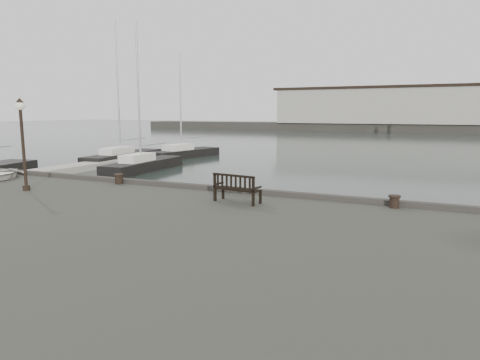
{
  "coord_description": "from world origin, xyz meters",
  "views": [
    {
      "loc": [
        5.67,
        -14.63,
        4.56
      ],
      "look_at": [
        -0.81,
        -0.5,
        2.1
      ],
      "focal_mm": 32.0,
      "sensor_mm": 36.0,
      "label": 1
    }
  ],
  "objects_px": {
    "bollard_left": "(119,179)",
    "yacht_d": "(185,155)",
    "dinghy": "(3,173)",
    "yacht_c": "(144,167)",
    "bench": "(237,194)",
    "lamp_post": "(22,132)",
    "yacht_b": "(124,159)",
    "bollard_right": "(394,202)"
  },
  "relations": [
    {
      "from": "lamp_post",
      "to": "yacht_d",
      "type": "height_order",
      "value": "yacht_d"
    },
    {
      "from": "bench",
      "to": "bollard_left",
      "type": "height_order",
      "value": "bench"
    },
    {
      "from": "bollard_right",
      "to": "yacht_b",
      "type": "height_order",
      "value": "yacht_b"
    },
    {
      "from": "bollard_left",
      "to": "yacht_c",
      "type": "relative_size",
      "value": 0.04
    },
    {
      "from": "dinghy",
      "to": "yacht_b",
      "type": "relative_size",
      "value": 0.18
    },
    {
      "from": "bench",
      "to": "yacht_c",
      "type": "xyz_separation_m",
      "value": [
        -14.98,
        14.64,
        -1.62
      ]
    },
    {
      "from": "bollard_left",
      "to": "yacht_b",
      "type": "height_order",
      "value": "yacht_b"
    },
    {
      "from": "dinghy",
      "to": "yacht_b",
      "type": "bearing_deg",
      "value": 75.46
    },
    {
      "from": "bollard_left",
      "to": "bollard_right",
      "type": "distance_m",
      "value": 11.06
    },
    {
      "from": "bollard_left",
      "to": "bollard_right",
      "type": "xyz_separation_m",
      "value": [
        11.06,
        0.0,
        -0.02
      ]
    },
    {
      "from": "bollard_left",
      "to": "dinghy",
      "type": "bearing_deg",
      "value": -169.77
    },
    {
      "from": "yacht_c",
      "to": "yacht_b",
      "type": "bearing_deg",
      "value": 138.12
    },
    {
      "from": "bollard_left",
      "to": "yacht_c",
      "type": "distance_m",
      "value": 16.02
    },
    {
      "from": "yacht_c",
      "to": "yacht_d",
      "type": "distance_m",
      "value": 10.25
    },
    {
      "from": "lamp_post",
      "to": "yacht_d",
      "type": "bearing_deg",
      "value": 109.19
    },
    {
      "from": "bench",
      "to": "bollard_left",
      "type": "distance_m",
      "value": 6.31
    },
    {
      "from": "yacht_b",
      "to": "bench",
      "type": "bearing_deg",
      "value": -47.79
    },
    {
      "from": "bollard_left",
      "to": "yacht_d",
      "type": "bearing_deg",
      "value": 115.88
    },
    {
      "from": "bollard_left",
      "to": "bollard_right",
      "type": "height_order",
      "value": "bollard_left"
    },
    {
      "from": "lamp_post",
      "to": "dinghy",
      "type": "relative_size",
      "value": 1.51
    },
    {
      "from": "yacht_b",
      "to": "lamp_post",
      "type": "bearing_deg",
      "value": -64.04
    },
    {
      "from": "bollard_left",
      "to": "dinghy",
      "type": "distance_m",
      "value": 5.89
    },
    {
      "from": "bench",
      "to": "bollard_right",
      "type": "xyz_separation_m",
      "value": [
        4.89,
        1.34,
        -0.1
      ]
    },
    {
      "from": "dinghy",
      "to": "yacht_c",
      "type": "xyz_separation_m",
      "value": [
        -3.02,
        14.34,
        -1.56
      ]
    },
    {
      "from": "bollard_right",
      "to": "dinghy",
      "type": "relative_size",
      "value": 0.17
    },
    {
      "from": "bench",
      "to": "yacht_c",
      "type": "distance_m",
      "value": 21.01
    },
    {
      "from": "bollard_left",
      "to": "dinghy",
      "type": "relative_size",
      "value": 0.18
    },
    {
      "from": "bollard_left",
      "to": "lamp_post",
      "type": "height_order",
      "value": "lamp_post"
    },
    {
      "from": "dinghy",
      "to": "yacht_d",
      "type": "height_order",
      "value": "yacht_d"
    },
    {
      "from": "lamp_post",
      "to": "yacht_c",
      "type": "distance_m",
      "value": 17.68
    },
    {
      "from": "bench",
      "to": "lamp_post",
      "type": "distance_m",
      "value": 8.74
    },
    {
      "from": "yacht_b",
      "to": "yacht_c",
      "type": "distance_m",
      "value": 7.37
    },
    {
      "from": "bollard_left",
      "to": "lamp_post",
      "type": "bearing_deg",
      "value": -129.48
    },
    {
      "from": "bench",
      "to": "bollard_right",
      "type": "height_order",
      "value": "bench"
    },
    {
      "from": "lamp_post",
      "to": "dinghy",
      "type": "height_order",
      "value": "lamp_post"
    },
    {
      "from": "lamp_post",
      "to": "yacht_b",
      "type": "xyz_separation_m",
      "value": [
        -12.36,
        20.58,
        -3.59
      ]
    },
    {
      "from": "lamp_post",
      "to": "yacht_d",
      "type": "distance_m",
      "value": 27.73
    },
    {
      "from": "bollard_left",
      "to": "yacht_b",
      "type": "distance_m",
      "value": 23.12
    },
    {
      "from": "yacht_b",
      "to": "bollard_left",
      "type": "bearing_deg",
      "value": -55.76
    },
    {
      "from": "bollard_right",
      "to": "lamp_post",
      "type": "height_order",
      "value": "lamp_post"
    },
    {
      "from": "bench",
      "to": "yacht_b",
      "type": "bearing_deg",
      "value": 145.82
    },
    {
      "from": "yacht_d",
      "to": "yacht_b",
      "type": "bearing_deg",
      "value": -111.08
    }
  ]
}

